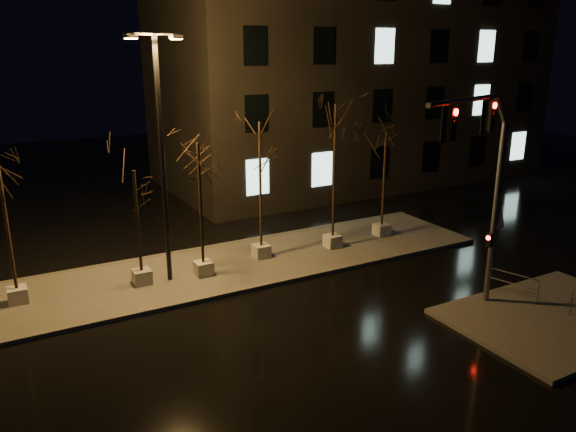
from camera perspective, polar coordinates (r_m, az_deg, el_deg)
ground at (r=18.59m, az=2.18°, el=-11.24°), size 90.00×90.00×0.00m
median at (r=23.42m, az=-5.43°, el=-5.00°), size 22.00×5.00×0.15m
sidewalk_corner at (r=21.04m, az=25.53°, el=-9.27°), size 7.00×5.00×0.15m
building at (r=39.18m, az=6.43°, el=14.86°), size 25.00×12.00×15.00m
tree_0 at (r=20.82m, az=-27.04°, el=2.13°), size 1.80×1.80×5.23m
tree_1 at (r=21.02m, az=-15.22°, el=1.91°), size 1.80×1.80×4.48m
tree_2 at (r=21.20m, az=-9.02°, el=4.28°), size 1.80×1.80×5.36m
tree_3 at (r=22.80m, az=-2.87°, el=6.39°), size 1.80×1.80×5.91m
tree_4 at (r=24.04m, az=4.80°, el=7.93°), size 1.80×1.80×6.47m
tree_5 at (r=26.14m, az=9.85°, el=6.03°), size 1.80×1.80×5.04m
traffic_signal_mast at (r=18.79m, az=19.37°, el=4.05°), size 5.67×1.89×7.23m
streetlight_main at (r=20.80m, az=-12.75°, el=7.10°), size 2.23×0.91×9.07m
guard_rail_b at (r=21.64m, az=21.82°, el=-6.20°), size 0.61×1.81×0.90m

